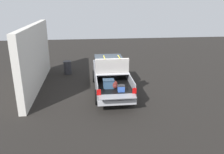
# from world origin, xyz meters

# --- Properties ---
(ground_plane) EXTENTS (40.00, 40.00, 0.00)m
(ground_plane) POSITION_xyz_m (0.00, 0.00, 0.00)
(ground_plane) COLOR black
(pickup_truck) EXTENTS (6.05, 2.06, 2.23)m
(pickup_truck) POSITION_xyz_m (0.36, 0.00, 0.94)
(pickup_truck) COLOR gray
(pickup_truck) RESTS_ON ground_plane
(building_facade) EXTENTS (8.00, 0.36, 3.89)m
(building_facade) POSITION_xyz_m (1.29, 4.55, 1.95)
(building_facade) COLOR silver
(building_facade) RESTS_ON ground_plane
(trash_can) EXTENTS (0.60, 0.60, 0.98)m
(trash_can) POSITION_xyz_m (3.78, 2.85, 0.50)
(trash_can) COLOR #2D2D33
(trash_can) RESTS_ON ground_plane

